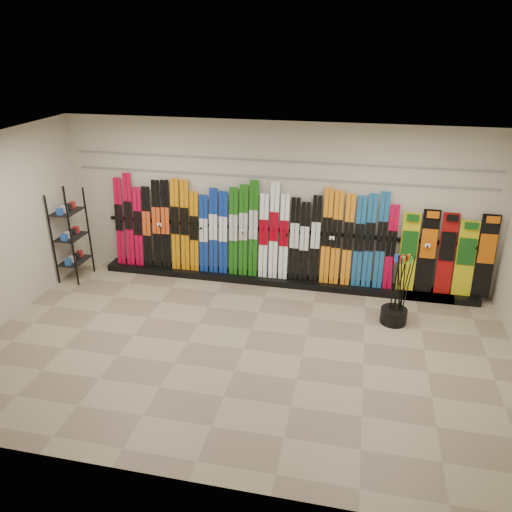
# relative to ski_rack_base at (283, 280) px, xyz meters

# --- Properties ---
(floor) EXTENTS (8.00, 8.00, 0.00)m
(floor) POSITION_rel_ski_rack_base_xyz_m (-0.22, -2.28, -0.06)
(floor) COLOR #88735D
(floor) RESTS_ON ground
(back_wall) EXTENTS (8.00, 0.00, 8.00)m
(back_wall) POSITION_rel_ski_rack_base_xyz_m (-0.22, 0.22, 1.44)
(back_wall) COLOR beige
(back_wall) RESTS_ON floor
(ceiling) EXTENTS (8.00, 8.00, 0.00)m
(ceiling) POSITION_rel_ski_rack_base_xyz_m (-0.22, -2.28, 2.94)
(ceiling) COLOR silver
(ceiling) RESTS_ON back_wall
(ski_rack_base) EXTENTS (8.00, 0.40, 0.12)m
(ski_rack_base) POSITION_rel_ski_rack_base_xyz_m (0.00, 0.00, 0.00)
(ski_rack_base) COLOR black
(ski_rack_base) RESTS_ON floor
(skis) EXTENTS (5.37, 0.21, 1.83)m
(skis) POSITION_rel_ski_rack_base_xyz_m (-0.68, 0.04, 0.90)
(skis) COLOR #C3052F
(skis) RESTS_ON ski_rack_base
(snowboards) EXTENTS (1.58, 0.23, 1.49)m
(snowboards) POSITION_rel_ski_rack_base_xyz_m (2.87, 0.07, 0.77)
(snowboards) COLOR gold
(snowboards) RESTS_ON ski_rack_base
(accessory_rack) EXTENTS (0.40, 0.60, 1.74)m
(accessory_rack) POSITION_rel_ski_rack_base_xyz_m (-3.97, -0.58, 0.81)
(accessory_rack) COLOR black
(accessory_rack) RESTS_ON floor
(pole_bin) EXTENTS (0.43, 0.43, 0.25)m
(pole_bin) POSITION_rel_ski_rack_base_xyz_m (2.01, -1.02, 0.07)
(pole_bin) COLOR black
(pole_bin) RESTS_ON floor
(ski_poles) EXTENTS (0.34, 0.23, 1.18)m
(ski_poles) POSITION_rel_ski_rack_base_xyz_m (2.05, -1.00, 0.55)
(ski_poles) COLOR black
(ski_poles) RESTS_ON pole_bin
(slatwall_rail_0) EXTENTS (7.60, 0.02, 0.03)m
(slatwall_rail_0) POSITION_rel_ski_rack_base_xyz_m (-0.22, 0.20, 1.94)
(slatwall_rail_0) COLOR gray
(slatwall_rail_0) RESTS_ON back_wall
(slatwall_rail_1) EXTENTS (7.60, 0.02, 0.03)m
(slatwall_rail_1) POSITION_rel_ski_rack_base_xyz_m (-0.22, 0.20, 2.24)
(slatwall_rail_1) COLOR gray
(slatwall_rail_1) RESTS_ON back_wall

